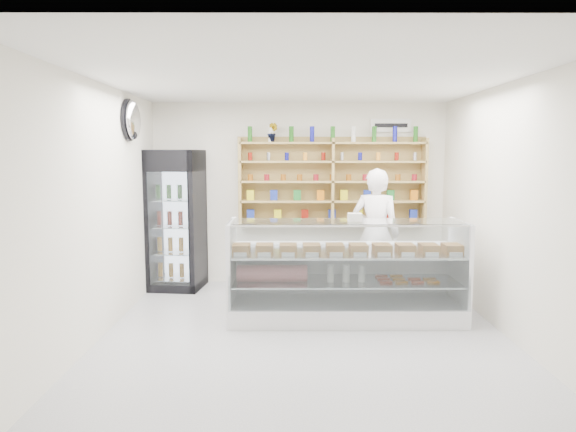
{
  "coord_description": "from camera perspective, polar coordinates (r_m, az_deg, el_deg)",
  "views": [
    {
      "loc": [
        -0.2,
        -5.47,
        2.02
      ],
      "look_at": [
        -0.18,
        0.9,
        1.24
      ],
      "focal_mm": 32.0,
      "sensor_mm": 36.0,
      "label": 1
    }
  ],
  "objects": [
    {
      "name": "wall_sign",
      "position": [
        8.12,
        11.36,
        9.84
      ],
      "size": [
        0.62,
        0.03,
        0.2
      ],
      "primitive_type": "cube",
      "color": "white",
      "rests_on": "back_wall"
    },
    {
      "name": "security_mirror",
      "position": [
        6.97,
        -16.86,
        10.18
      ],
      "size": [
        0.15,
        0.5,
        0.5
      ],
      "primitive_type": "ellipsoid",
      "color": "silver",
      "rests_on": "left_wall"
    },
    {
      "name": "drinks_cooler",
      "position": [
        7.85,
        -12.31,
        -0.39
      ],
      "size": [
        0.83,
        0.81,
        2.08
      ],
      "rotation": [
        0.0,
        0.0,
        -0.12
      ],
      "color": "black",
      "rests_on": "floor"
    },
    {
      "name": "potted_plant",
      "position": [
        7.82,
        -1.74,
        9.26
      ],
      "size": [
        0.2,
        0.18,
        0.29
      ],
      "primitive_type": "imported",
      "rotation": [
        0.0,
        0.0,
        -0.43
      ],
      "color": "#1E6626",
      "rests_on": "wall_shelving"
    },
    {
      "name": "wall_shelving",
      "position": [
        7.86,
        4.95,
        3.8
      ],
      "size": [
        2.84,
        0.28,
        1.33
      ],
      "color": "tan",
      "rests_on": "back_wall"
    },
    {
      "name": "shop_worker",
      "position": [
        7.28,
        9.71,
        -1.94
      ],
      "size": [
        0.78,
        0.64,
        1.82
      ],
      "primitive_type": "imported",
      "rotation": [
        0.0,
        0.0,
        2.78
      ],
      "color": "white",
      "rests_on": "floor"
    },
    {
      "name": "display_counter",
      "position": [
        6.36,
        6.38,
        -8.39
      ],
      "size": [
        2.81,
        0.84,
        1.23
      ],
      "color": "white",
      "rests_on": "floor"
    },
    {
      "name": "room",
      "position": [
        5.51,
        1.9,
        0.48
      ],
      "size": [
        5.0,
        5.0,
        5.0
      ],
      "color": "#BCBCC1",
      "rests_on": "ground"
    }
  ]
}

